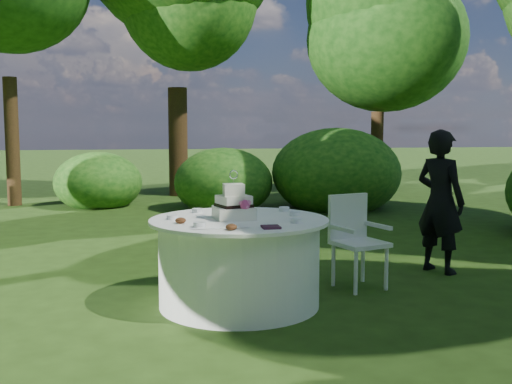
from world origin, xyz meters
The scene contains 9 objects.
ground centered at (0.00, 0.00, 0.00)m, with size 80.00×80.00×0.00m, color #20370F.
napkins centered at (0.17, -0.54, 0.78)m, with size 0.14×0.14×0.02m, color #421C31.
feather_plume centered at (-0.22, -0.49, 0.78)m, with size 0.48×0.07×0.01m, color white.
guest centered at (2.32, 0.80, 0.77)m, with size 0.56×0.37×1.54m, color black.
table centered at (0.00, 0.00, 0.39)m, with size 1.56×1.56×0.77m.
cake centered at (-0.04, 0.00, 0.88)m, with size 0.35×0.35×0.43m.
chair centered at (1.22, 0.41, 0.52)m, with size 0.56×0.56×0.90m.
votives centered at (0.03, 0.05, 0.79)m, with size 1.20×0.92×0.04m.
petal_cups centered at (-0.34, -0.37, 0.79)m, with size 0.45×0.49×0.05m.
Camera 1 is at (-0.83, -5.08, 1.55)m, focal length 42.00 mm.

